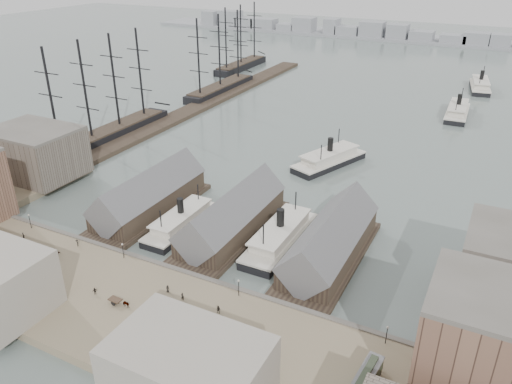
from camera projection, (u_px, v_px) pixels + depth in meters
The scene contains 36 objects.
ground at pixel (196, 267), 114.26m from camera, with size 900.00×900.00×0.00m, color #576460.
quay at pixel (140, 315), 97.85m from camera, with size 180.00×30.00×2.00m, color #7A6C52.
seawall at pixel (183, 275), 109.60m from camera, with size 180.00×1.20×2.30m, color #59544C.
west_wharf at pixel (192, 110), 221.59m from camera, with size 10.00×220.00×1.60m, color #2D231C.
ferry_shed_west at pixel (150, 196), 136.33m from camera, with size 14.00×42.00×12.60m.
ferry_shed_center at pixel (232, 217), 125.70m from camera, with size 14.00×42.00×12.60m.
ferry_shed_east at pixel (330, 242), 115.08m from camera, with size 14.00×42.00×12.60m.
warehouse_west_back at pixel (36, 153), 153.28m from camera, with size 26.00×20.00×14.00m, color #60564C.
street_bldg_center at pixel (189, 369), 77.44m from camera, with size 24.00×16.00×10.00m, color gray.
lamp_post_far_w at pixel (29, 218), 124.98m from camera, with size 0.44×0.44×3.92m.
lamp_post_near_w at pixel (123, 248), 112.72m from camera, with size 0.44×0.44×3.92m.
lamp_post_near_e at pixel (239, 285), 100.46m from camera, with size 0.44×0.44×3.92m.
lamp_post_far_e at pixel (387, 332), 88.20m from camera, with size 0.44×0.44×3.92m.
far_shore at pixel (435, 37), 380.33m from camera, with size 500.00×40.00×15.72m.
ferry_docked_west at pixel (182, 221), 129.03m from camera, with size 7.69×25.62×9.15m.
ferry_docked_east at pixel (280, 236), 121.88m from camera, with size 8.68×28.92×10.33m.
ferry_open_near at pixel (329, 159), 166.31m from camera, with size 18.48×29.99×10.29m.
ferry_open_mid at pixel (457, 111), 214.93m from camera, with size 9.90×29.14×10.28m.
ferry_open_far at pixel (480, 85), 254.75m from camera, with size 13.06×30.36×10.49m.
sailing_ship_near at pixel (107, 133), 187.88m from camera, with size 9.31×64.13×38.27m.
sailing_ship_mid at pixel (220, 87), 250.05m from camera, with size 9.17×53.00×37.71m.
sailing_ship_far at pixel (241, 64), 299.00m from camera, with size 8.89×49.41×36.57m.
tram at pixel (365, 381), 79.24m from camera, with size 3.53×10.23×3.57m.
horse_cart_left at pixel (54, 254), 114.13m from camera, with size 4.78×2.40×1.51m.
horse_cart_center at pixel (122, 303), 98.34m from camera, with size 4.84×1.59×1.52m.
horse_cart_right at pixel (196, 347), 87.53m from camera, with size 4.59×1.60×1.60m.
pedestrian_0 at pixel (23, 236), 121.00m from camera, with size 0.66×0.48×1.80m, color black.
pedestrian_2 at pixel (77, 243), 118.15m from camera, with size 1.11×0.64×1.71m, color black.
pedestrian_3 at pixel (95, 291), 101.65m from camera, with size 0.96×0.40×1.64m, color black.
pedestrian_4 at pixel (168, 289), 102.40m from camera, with size 0.77×0.50×1.58m, color black.
pedestrian_5 at pixel (162, 311), 95.89m from camera, with size 0.67×0.49×1.83m, color black.
pedestrian_6 at pixel (218, 310), 96.35m from camera, with size 0.84×0.65×1.73m, color black.
pedestrian_7 at pixel (236, 366), 83.55m from camera, with size 1.06×0.61×1.64m, color black.
pedestrian_8 at pixel (379, 366), 83.31m from camera, with size 1.06×0.44×1.82m, color black.
pedestrian_10 at pixel (176, 309), 96.64m from camera, with size 0.79×0.62×1.63m, color black.
pedestrian_11 at pixel (182, 297), 100.00m from camera, with size 0.63×0.46×1.73m, color black.
Camera 1 is at (55.40, -78.31, 65.84)m, focal length 35.00 mm.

